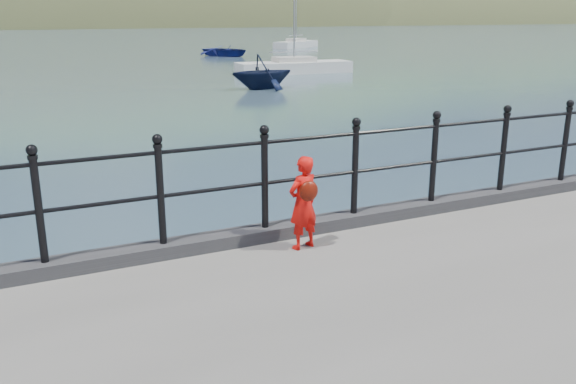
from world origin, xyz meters
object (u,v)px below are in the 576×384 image
launch_navy (262,72)px  sailboat_near (294,68)px  child (303,202)px  launch_blue (226,51)px  sailboat_far (296,45)px  railing (214,176)px

launch_navy → sailboat_near: size_ratio=0.33×
child → launch_blue: (15.59, 45.19, -1.06)m
launch_blue → sailboat_near: (-1.66, -16.68, -0.13)m
child → launch_blue: 47.82m
launch_blue → sailboat_far: sailboat_far is taller
child → launch_navy: bearing=-126.9°
railing → child: railing is taller
railing → child: bearing=-26.9°
sailboat_far → sailboat_near: bearing=-150.3°
child → launch_blue: bearing=-123.8°
sailboat_far → sailboat_near: (-13.11, -26.12, -0.00)m
launch_blue → child: bearing=-136.2°
sailboat_far → railing: bearing=-150.9°
launch_blue → launch_navy: size_ratio=1.44×
railing → launch_blue: (16.46, 44.75, -1.35)m
railing → launch_blue: 47.70m
railing → launch_navy: railing is taller
launch_blue → sailboat_far: size_ratio=0.49×
railing → sailboat_near: 31.76m
launch_navy → railing: bearing=150.5°
child → launch_blue: child is taller
railing → sailboat_near: (14.80, 28.07, -1.48)m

